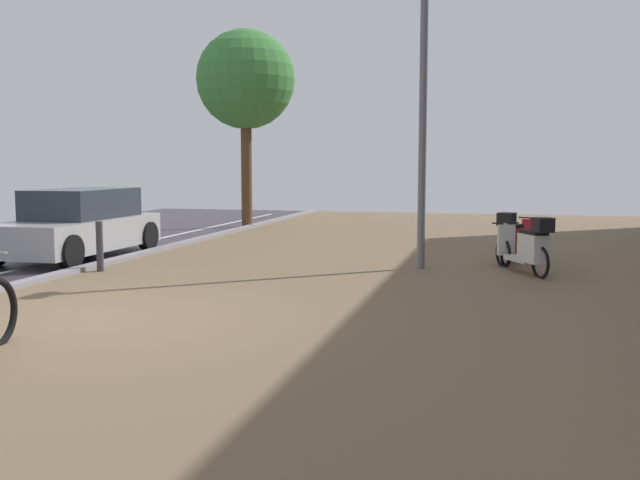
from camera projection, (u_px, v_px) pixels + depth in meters
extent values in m
cube|color=brown|center=(502.00, 346.00, 7.54)|extent=(14.40, 40.00, 0.05)
torus|color=black|center=(540.00, 263.00, 11.86)|extent=(0.30, 0.53, 0.56)
torus|color=black|center=(503.00, 253.00, 13.16)|extent=(0.30, 0.53, 0.56)
cube|color=silver|center=(521.00, 259.00, 12.51)|extent=(0.58, 0.80, 0.08)
cube|color=silver|center=(533.00, 248.00, 12.07)|extent=(0.53, 0.66, 0.48)
cube|color=black|center=(534.00, 232.00, 12.04)|extent=(0.47, 0.60, 0.06)
cylinder|color=silver|center=(504.00, 238.00, 13.11)|extent=(0.12, 0.14, 0.56)
cube|color=silver|center=(506.00, 240.00, 13.04)|extent=(0.32, 0.21, 0.55)
cylinder|color=black|center=(505.00, 223.00, 13.06)|extent=(0.48, 0.26, 0.03)
cube|color=black|center=(543.00, 225.00, 11.74)|extent=(0.38, 0.38, 0.24)
torus|color=black|center=(507.00, 252.00, 13.32)|extent=(0.26, 0.54, 0.56)
torus|color=black|center=(531.00, 245.00, 14.40)|extent=(0.26, 0.54, 0.56)
cube|color=#B31A23|center=(519.00, 250.00, 13.86)|extent=(0.53, 0.80, 0.08)
cube|color=#B31A23|center=(512.00, 240.00, 13.49)|extent=(0.49, 0.66, 0.46)
cube|color=black|center=(512.00, 226.00, 13.46)|extent=(0.44, 0.59, 0.06)
cylinder|color=#B31A23|center=(531.00, 232.00, 14.35)|extent=(0.11, 0.14, 0.56)
cube|color=#B31A23|center=(530.00, 233.00, 14.29)|extent=(0.33, 0.19, 0.55)
cylinder|color=black|center=(531.00, 218.00, 14.30)|extent=(0.49, 0.22, 0.03)
cube|color=black|center=(507.00, 219.00, 13.21)|extent=(0.36, 0.36, 0.24)
cube|color=#A6A7A9|center=(77.00, 234.00, 14.45)|extent=(1.66, 3.96, 0.61)
cube|color=#282D38|center=(82.00, 203.00, 14.59)|extent=(1.40, 2.32, 0.59)
cylinder|color=black|center=(84.00, 234.00, 16.06)|extent=(0.20, 0.62, 0.62)
cylinder|color=black|center=(148.00, 236.00, 15.68)|extent=(0.20, 0.62, 0.62)
cylinder|color=black|center=(70.00, 252.00, 12.86)|extent=(0.20, 0.62, 0.62)
cylinder|color=slate|center=(423.00, 114.00, 12.68)|extent=(0.14, 0.14, 5.51)
cylinder|color=brown|center=(247.00, 171.00, 21.26)|extent=(0.32, 0.32, 3.32)
sphere|color=#3D7F38|center=(246.00, 79.00, 20.97)|extent=(2.89, 2.89, 2.89)
cylinder|color=#38383D|center=(100.00, 246.00, 12.57)|extent=(0.12, 0.12, 0.88)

